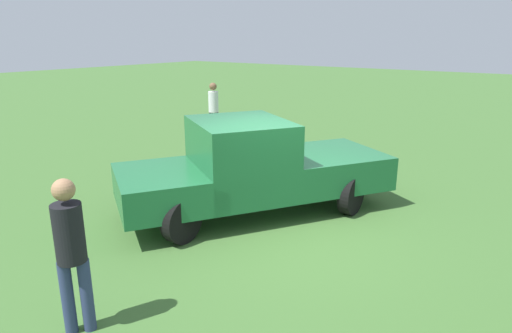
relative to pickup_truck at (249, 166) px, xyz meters
name	(u,v)px	position (x,y,z in m)	size (l,w,h in m)	color
ground_plane	(279,230)	(-0.37, -0.91, -0.93)	(80.00, 80.00, 0.00)	#3D662D
pickup_truck	(249,166)	(0.00, 0.00, 0.00)	(5.29, 4.26, 1.80)	black
person_bystander	(214,107)	(4.43, 4.78, 0.12)	(0.36, 0.36, 1.83)	black
person_visitor	(71,248)	(-4.00, -0.58, 0.12)	(0.45, 0.45, 1.83)	navy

